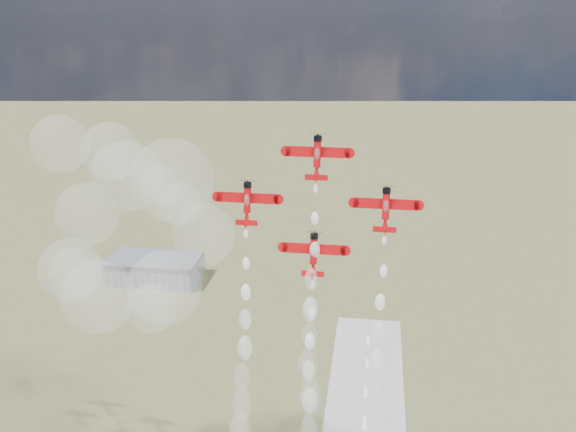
# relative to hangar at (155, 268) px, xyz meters

# --- Properties ---
(hangar) EXTENTS (50.00, 28.00, 13.00)m
(hangar) POSITION_rel_hangar_xyz_m (0.00, 0.00, 0.00)
(hangar) COLOR gray
(hangar) RESTS_ON ground
(plane_lead) EXTENTS (13.81, 4.94, 9.74)m
(plane_lead) POSITION_rel_hangar_xyz_m (106.97, -171.81, 107.94)
(plane_lead) COLOR red
(plane_lead) RESTS_ON ground
(plane_left) EXTENTS (13.81, 4.94, 9.74)m
(plane_left) POSITION_rel_hangar_xyz_m (91.90, -174.10, 97.65)
(plane_left) COLOR red
(plane_left) RESTS_ON ground
(plane_right) EXTENTS (13.81, 4.94, 9.74)m
(plane_right) POSITION_rel_hangar_xyz_m (122.03, -174.10, 97.65)
(plane_right) COLOR red
(plane_right) RESTS_ON ground
(plane_slot) EXTENTS (13.81, 4.94, 9.74)m
(plane_slot) POSITION_rel_hangar_xyz_m (106.97, -176.39, 87.35)
(plane_slot) COLOR red
(plane_slot) RESTS_ON ground
(smoke_trail_lead) EXTENTS (5.62, 13.27, 48.70)m
(smoke_trail_lead) POSITION_rel_hangar_xyz_m (106.97, -181.37, 64.86)
(smoke_trail_lead) COLOR white
(smoke_trail_lead) RESTS_ON plane_lead
(smoke_trail_left) EXTENTS (5.19, 12.74, 48.08)m
(smoke_trail_left) POSITION_rel_hangar_xyz_m (91.76, -183.59, 54.94)
(smoke_trail_left) COLOR white
(smoke_trail_left) RESTS_ON plane_left
(smoke_trail_right) EXTENTS (5.25, 13.38, 47.69)m
(smoke_trail_right) POSITION_rel_hangar_xyz_m (121.88, -183.77, 55.07)
(smoke_trail_right) COLOR white
(smoke_trail_right) RESTS_ON plane_right
(drifted_smoke_cloud) EXTENTS (57.84, 38.46, 55.15)m
(drifted_smoke_cloud) POSITION_rel_hangar_xyz_m (53.29, -152.10, 81.68)
(drifted_smoke_cloud) COLOR white
(drifted_smoke_cloud) RESTS_ON ground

